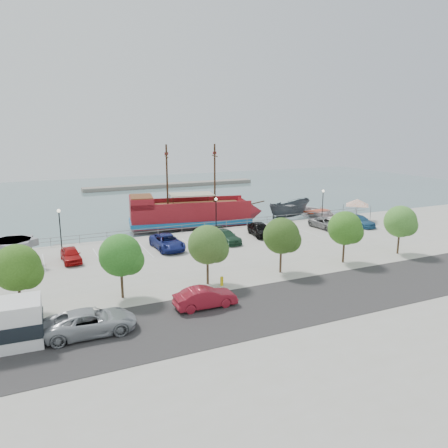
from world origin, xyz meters
name	(u,v)px	position (x,y,z in m)	size (l,w,h in m)	color
ground	(240,253)	(0.00, 0.00, -1.00)	(160.00, 160.00, 0.00)	slate
land_slab	(379,327)	(0.00, -21.00, -0.60)	(100.00, 58.00, 1.20)	#A39F90
street	(332,294)	(0.00, -16.00, 0.01)	(100.00, 8.00, 0.04)	#2F2C2C
sidewalk	(290,271)	(0.00, -10.00, 0.01)	(100.00, 4.00, 0.05)	#A49C8C
seawall_railing	(212,225)	(0.00, 7.80, 0.53)	(50.00, 0.06, 1.00)	gray
far_shore	(172,185)	(10.00, 55.00, -0.60)	(40.00, 3.00, 0.80)	gray
pirate_ship	(200,213)	(0.63, 13.53, 1.00)	(19.20, 8.35, 11.93)	maroon
patrol_boat	(289,211)	(14.36, 12.15, 0.42)	(2.76, 7.34, 2.84)	#3C4249
speedboat	(317,214)	(19.07, 11.76, -0.26)	(5.09, 7.13, 1.48)	beige
dock_west	(87,246)	(-15.06, 9.20, -0.78)	(7.53, 2.15, 0.43)	slate
dock_mid	(264,227)	(8.31, 9.20, -0.82)	(6.38, 1.82, 0.36)	slate
dock_east	(310,222)	(15.92, 9.20, -0.81)	(6.57, 1.88, 0.38)	slate
shed	(13,253)	(-22.56, 1.33, 1.43)	(3.74, 3.74, 2.69)	brown
canopy_tent	(358,199)	(20.30, 4.48, 3.01)	(4.39, 4.39, 3.46)	slate
street_van	(91,322)	(-18.03, -15.01, 0.80)	(2.64, 5.72, 1.59)	#9A9FA4
street_sedan	(205,297)	(-9.95, -14.22, 0.75)	(1.59, 4.55, 1.50)	maroon
fire_hydrant	(222,281)	(-7.09, -10.80, 0.44)	(0.28, 0.28, 0.81)	yellow
lamp_post_left	(60,222)	(-18.00, 6.50, 2.94)	(0.36, 0.36, 4.28)	black
lamp_post_mid	(216,208)	(0.00, 6.50, 2.94)	(0.36, 0.36, 4.28)	black
lamp_post_right	(323,199)	(16.00, 6.50, 2.94)	(0.36, 0.36, 4.28)	black
tree_a	(19,269)	(-21.85, -10.07, 3.30)	(3.30, 3.20, 5.00)	#473321
tree_b	(123,256)	(-14.85, -10.07, 3.30)	(3.30, 3.20, 5.00)	#473321
tree_c	(209,246)	(-7.85, -10.07, 3.30)	(3.30, 3.20, 5.00)	#473321
tree_d	(283,237)	(-0.85, -10.07, 3.30)	(3.30, 3.20, 5.00)	#473321
tree_e	(347,229)	(6.15, -10.07, 3.30)	(3.30, 3.20, 5.00)	#473321
tree_f	(402,222)	(13.15, -10.07, 3.30)	(3.30, 3.20, 5.00)	#473321
parked_car_a	(71,255)	(-17.57, 1.21, 0.70)	(1.66, 4.12, 1.40)	#A91011
parked_car_c	(167,242)	(-7.81, 1.59, 0.78)	(2.58, 5.59, 1.55)	navy
parked_car_d	(226,236)	(-1.05, 1.48, 0.70)	(1.96, 4.81, 1.40)	#1F432D
parked_car_e	(260,229)	(3.92, 2.47, 0.82)	(1.93, 4.79, 1.63)	black
parked_car_g	(326,223)	(13.40, 2.27, 0.68)	(2.27, 4.91, 1.36)	gray
parked_car_h	(359,221)	(18.24, 1.57, 0.70)	(1.96, 4.82, 1.40)	#265C86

